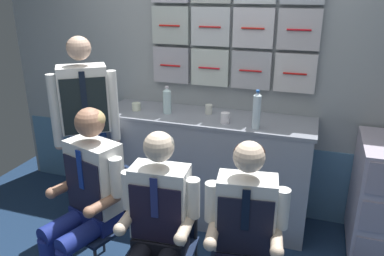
# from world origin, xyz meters

# --- Properties ---
(galley_bulkhead) EXTENTS (4.20, 0.14, 2.17)m
(galley_bulkhead) POSITION_xyz_m (0.01, 1.37, 1.11)
(galley_bulkhead) COLOR #969DA1
(galley_bulkhead) RESTS_ON ground
(galley_counter) EXTENTS (1.80, 0.53, 0.97)m
(galley_counter) POSITION_xyz_m (-0.02, 1.09, 0.48)
(galley_counter) COLOR #9297A4
(galley_counter) RESTS_ON ground
(service_trolley) EXTENTS (0.40, 0.65, 0.94)m
(service_trolley) POSITION_xyz_m (1.39, 1.00, 0.50)
(service_trolley) COLOR black
(service_trolley) RESTS_ON ground
(folding_chair_left) EXTENTS (0.50, 0.50, 0.84)m
(folding_chair_left) POSITION_xyz_m (-0.49, 0.20, 0.51)
(folding_chair_left) COLOR #2D2D33
(folding_chair_left) RESTS_ON ground
(crew_member_left) EXTENTS (0.53, 0.68, 1.27)m
(crew_member_left) POSITION_xyz_m (-0.54, 0.05, 0.70)
(crew_member_left) COLOR black
(crew_member_left) RESTS_ON ground
(folding_chair_right) EXTENTS (0.43, 0.43, 0.84)m
(folding_chair_right) POSITION_xyz_m (0.01, 0.07, 0.51)
(folding_chair_right) COLOR #2D2D33
(folding_chair_right) RESTS_ON ground
(crew_member_right) EXTENTS (0.48, 0.61, 1.23)m
(crew_member_right) POSITION_xyz_m (0.03, -0.09, 0.67)
(crew_member_right) COLOR black
(crew_member_right) RESTS_ON ground
(folding_chair_near_trolley) EXTENTS (0.45, 0.45, 0.84)m
(folding_chair_near_trolley) POSITION_xyz_m (0.52, 0.11, 0.51)
(folding_chair_near_trolley) COLOR #2D2D33
(folding_chair_near_trolley) RESTS_ON ground
(crew_member_near_trolley) EXTENTS (0.48, 0.61, 1.22)m
(crew_member_near_trolley) POSITION_xyz_m (0.54, -0.05, 0.66)
(crew_member_near_trolley) COLOR black
(crew_member_near_trolley) RESTS_ON ground
(crew_member_standing) EXTENTS (0.44, 0.40, 1.65)m
(crew_member_standing) POSITION_xyz_m (-0.89, 0.63, 0.97)
(crew_member_standing) COLOR black
(crew_member_standing) RESTS_ON ground
(water_bottle_clear) EXTENTS (0.06, 0.06, 0.30)m
(water_bottle_clear) POSITION_xyz_m (0.42, 0.92, 1.11)
(water_bottle_clear) COLOR silver
(water_bottle_clear) RESTS_ON galley_counter
(water_bottle_blue_cap) EXTENTS (0.07, 0.07, 0.24)m
(water_bottle_blue_cap) POSITION_xyz_m (-0.36, 1.06, 1.08)
(water_bottle_blue_cap) COLOR silver
(water_bottle_blue_cap) RESTS_ON galley_counter
(coffee_cup_white) EXTENTS (0.08, 0.08, 0.07)m
(coffee_cup_white) POSITION_xyz_m (-0.65, 1.05, 1.00)
(coffee_cup_white) COLOR silver
(coffee_cup_white) RESTS_ON galley_counter
(espresso_cup_small) EXTENTS (0.06, 0.06, 0.08)m
(espresso_cup_small) POSITION_xyz_m (-0.02, 1.15, 1.01)
(espresso_cup_small) COLOR silver
(espresso_cup_small) RESTS_ON galley_counter
(paper_cup_tan) EXTENTS (0.07, 0.07, 0.09)m
(paper_cup_tan) POSITION_xyz_m (0.17, 0.97, 1.01)
(paper_cup_tan) COLOR white
(paper_cup_tan) RESTS_ON galley_counter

